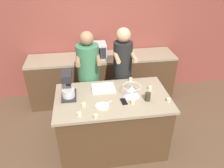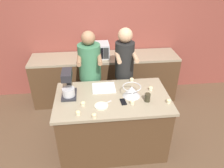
{
  "view_description": "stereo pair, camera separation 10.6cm",
  "coord_description": "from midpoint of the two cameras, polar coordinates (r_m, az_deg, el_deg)",
  "views": [
    {
      "loc": [
        -0.37,
        -2.46,
        2.62
      ],
      "look_at": [
        0.0,
        0.05,
        1.1
      ],
      "focal_mm": 35.0,
      "sensor_mm": 36.0,
      "label": 1
    },
    {
      "loc": [
        -0.27,
        -2.47,
        2.62
      ],
      "look_at": [
        0.0,
        0.05,
        1.1
      ],
      "focal_mm": 35.0,
      "sensor_mm": 36.0,
      "label": 2
    }
  ],
  "objects": [
    {
      "name": "back_counter",
      "position": [
        4.38,
        -3.18,
        1.57
      ],
      "size": [
        2.8,
        0.6,
        0.94
      ],
      "color": "#4C331E",
      "rests_on": "ground_plane"
    },
    {
      "name": "microwave_oven",
      "position": [
        4.11,
        -5.63,
        8.7
      ],
      "size": [
        0.47,
        0.34,
        0.26
      ],
      "color": "#B7B7BC",
      "rests_on": "back_counter"
    },
    {
      "name": "cupcake_3",
      "position": [
        2.88,
        4.4,
        -4.65
      ],
      "size": [
        0.06,
        0.06,
        0.06
      ],
      "color": "beige",
      "rests_on": "island_counter"
    },
    {
      "name": "stand_mixer",
      "position": [
        3.0,
        -12.45,
        -0.58
      ],
      "size": [
        0.2,
        0.3,
        0.38
      ],
      "color": "#232328",
      "rests_on": "island_counter"
    },
    {
      "name": "island_counter",
      "position": [
        3.29,
        -0.81,
        -9.96
      ],
      "size": [
        1.58,
        0.93,
        0.92
      ],
      "color": "#4C331E",
      "rests_on": "ground_plane"
    },
    {
      "name": "cupcake_6",
      "position": [
        3.38,
        4.0,
        1.26
      ],
      "size": [
        0.06,
        0.06,
        0.06
      ],
      "color": "beige",
      "rests_on": "island_counter"
    },
    {
      "name": "cell_phone",
      "position": [
        2.92,
        2.04,
        -4.6
      ],
      "size": [
        0.08,
        0.15,
        0.01
      ],
      "color": "black",
      "rests_on": "island_counter"
    },
    {
      "name": "mixing_bowl",
      "position": [
        3.01,
        4.15,
        -1.7
      ],
      "size": [
        0.25,
        0.25,
        0.15
      ],
      "color": "#BCBCC1",
      "rests_on": "island_counter"
    },
    {
      "name": "back_wall",
      "position": [
        4.35,
        -3.99,
        14.0
      ],
      "size": [
        10.0,
        0.06,
        2.7
      ],
      "color": "brown",
      "rests_on": "ground_plane"
    },
    {
      "name": "drinking_glass",
      "position": [
        2.95,
        8.28,
        -3.3
      ],
      "size": [
        0.08,
        0.08,
        0.11
      ],
      "color": "#332D1E",
      "rests_on": "island_counter"
    },
    {
      "name": "cupcake_5",
      "position": [
        2.65,
        -5.42,
        -8.33
      ],
      "size": [
        0.06,
        0.06,
        0.06
      ],
      "color": "beige",
      "rests_on": "island_counter"
    },
    {
      "name": "ground_plane",
      "position": [
        3.61,
        -0.76,
        -15.48
      ],
      "size": [
        16.0,
        16.0,
        0.0
      ],
      "primitive_type": "plane",
      "color": "brown"
    },
    {
      "name": "cupcake_4",
      "position": [
        2.85,
        -8.47,
        -5.27
      ],
      "size": [
        0.06,
        0.06,
        0.06
      ],
      "color": "beige",
      "rests_on": "island_counter"
    },
    {
      "name": "cupcake_0",
      "position": [
        3.2,
        8.98,
        -0.92
      ],
      "size": [
        0.06,
        0.06,
        0.06
      ],
      "color": "beige",
      "rests_on": "island_counter"
    },
    {
      "name": "cupcake_2",
      "position": [
        2.99,
        13.62,
        -4.01
      ],
      "size": [
        0.06,
        0.06,
        0.06
      ],
      "color": "beige",
      "rests_on": "island_counter"
    },
    {
      "name": "person_left",
      "position": [
        3.57,
        -6.87,
        1.39
      ],
      "size": [
        0.36,
        0.52,
        1.65
      ],
      "color": "#232328",
      "rests_on": "ground_plane"
    },
    {
      "name": "knife",
      "position": [
        2.87,
        -3.04,
        -5.33
      ],
      "size": [
        0.19,
        0.13,
        0.01
      ],
      "color": "#BCBCC1",
      "rests_on": "island_counter"
    },
    {
      "name": "person_right",
      "position": [
        3.6,
        1.9,
        2.56
      ],
      "size": [
        0.32,
        0.49,
        1.68
      ],
      "color": "#33384C",
      "rests_on": "ground_plane"
    },
    {
      "name": "baking_tray",
      "position": [
        3.18,
        -3.25,
        -0.99
      ],
      "size": [
        0.33,
        0.28,
        0.04
      ],
      "color": "silver",
      "rests_on": "island_counter"
    },
    {
      "name": "cupcake_1",
      "position": [
        2.71,
        -9.64,
        -7.68
      ],
      "size": [
        0.06,
        0.06,
        0.06
      ],
      "color": "beige",
      "rests_on": "island_counter"
    },
    {
      "name": "small_plate",
      "position": [
        2.83,
        -3.64,
        -5.84
      ],
      "size": [
        0.18,
        0.18,
        0.02
      ],
      "color": "beige",
      "rests_on": "island_counter"
    }
  ]
}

